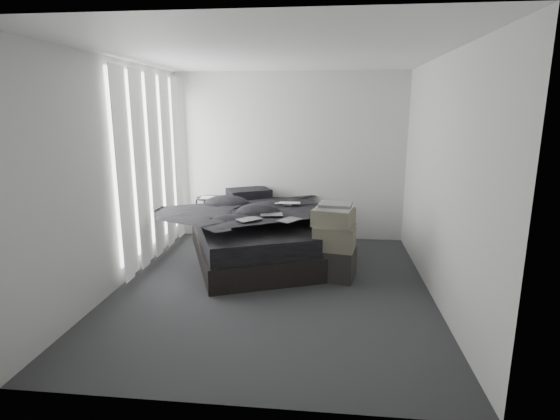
# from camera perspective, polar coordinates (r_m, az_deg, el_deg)

# --- Properties ---
(floor) EXTENTS (3.60, 4.20, 0.01)m
(floor) POSITION_cam_1_polar(r_m,az_deg,el_deg) (5.19, -0.97, -10.11)
(floor) COLOR #2D2D2F
(floor) RESTS_ON ground
(ceiling) EXTENTS (3.60, 4.20, 0.01)m
(ceiling) POSITION_cam_1_polar(r_m,az_deg,el_deg) (4.80, -1.10, 19.74)
(ceiling) COLOR white
(ceiling) RESTS_ON ground
(wall_back) EXTENTS (3.60, 0.01, 2.60)m
(wall_back) POSITION_cam_1_polar(r_m,az_deg,el_deg) (6.90, 1.18, 6.89)
(wall_back) COLOR silver
(wall_back) RESTS_ON ground
(wall_front) EXTENTS (3.60, 0.01, 2.60)m
(wall_front) POSITION_cam_1_polar(r_m,az_deg,el_deg) (2.80, -6.46, -2.38)
(wall_front) COLOR silver
(wall_front) RESTS_ON ground
(wall_left) EXTENTS (0.01, 4.20, 2.60)m
(wall_left) POSITION_cam_1_polar(r_m,az_deg,el_deg) (5.36, -20.55, 4.28)
(wall_left) COLOR silver
(wall_left) RESTS_ON ground
(wall_right) EXTENTS (0.01, 4.20, 2.60)m
(wall_right) POSITION_cam_1_polar(r_m,az_deg,el_deg) (4.94, 20.22, 3.62)
(wall_right) COLOR silver
(wall_right) RESTS_ON ground
(window_left) EXTENTS (0.02, 2.00, 2.30)m
(window_left) POSITION_cam_1_polar(r_m,az_deg,el_deg) (6.15, -16.70, 6.07)
(window_left) COLOR white
(window_left) RESTS_ON wall_left
(curtain_left) EXTENTS (0.06, 2.12, 2.48)m
(curtain_left) POSITION_cam_1_polar(r_m,az_deg,el_deg) (6.14, -16.23, 5.43)
(curtain_left) COLOR white
(curtain_left) RESTS_ON wall_left
(bed) EXTENTS (2.40, 2.70, 0.30)m
(bed) POSITION_cam_1_polar(r_m,az_deg,el_deg) (6.12, -2.61, -4.93)
(bed) COLOR black
(bed) RESTS_ON floor
(mattress) EXTENTS (2.32, 2.62, 0.24)m
(mattress) POSITION_cam_1_polar(r_m,az_deg,el_deg) (6.04, -2.64, -2.48)
(mattress) COLOR black
(mattress) RESTS_ON bed
(duvet) EXTENTS (2.24, 2.38, 0.26)m
(duvet) POSITION_cam_1_polar(r_m,az_deg,el_deg) (5.93, -2.55, -0.29)
(duvet) COLOR black
(duvet) RESTS_ON mattress
(pillow_lower) EXTENTS (0.79, 0.67, 0.15)m
(pillow_lower) POSITION_cam_1_polar(r_m,az_deg,el_deg) (6.81, -4.73, 0.97)
(pillow_lower) COLOR black
(pillow_lower) RESTS_ON mattress
(pillow_upper) EXTENTS (0.76, 0.68, 0.14)m
(pillow_upper) POSITION_cam_1_polar(r_m,az_deg,el_deg) (6.78, -4.09, 2.18)
(pillow_upper) COLOR black
(pillow_upper) RESTS_ON pillow_lower
(laptop) EXTENTS (0.37, 0.25, 0.03)m
(laptop) POSITION_cam_1_polar(r_m,az_deg,el_deg) (6.10, 0.98, 1.49)
(laptop) COLOR silver
(laptop) RESTS_ON duvet
(comic_a) EXTENTS (0.33, 0.33, 0.01)m
(comic_a) POSITION_cam_1_polar(r_m,az_deg,el_deg) (5.33, -4.09, -0.36)
(comic_a) COLOR black
(comic_a) RESTS_ON duvet
(comic_b) EXTENTS (0.31, 0.23, 0.01)m
(comic_b) POSITION_cam_1_polar(r_m,az_deg,el_deg) (5.55, -1.14, 0.29)
(comic_b) COLOR black
(comic_b) RESTS_ON duvet
(comic_c) EXTENTS (0.31, 0.34, 0.01)m
(comic_c) POSITION_cam_1_polar(r_m,az_deg,el_deg) (5.28, 1.22, -0.31)
(comic_c) COLOR black
(comic_c) RESTS_ON duvet
(side_stand) EXTENTS (0.43, 0.43, 0.73)m
(side_stand) POSITION_cam_1_polar(r_m,az_deg,el_deg) (6.75, -9.06, -1.48)
(side_stand) COLOR black
(side_stand) RESTS_ON floor
(papers) EXTENTS (0.30, 0.23, 0.01)m
(papers) POSITION_cam_1_polar(r_m,az_deg,el_deg) (6.65, -9.12, 1.59)
(papers) COLOR white
(papers) RESTS_ON side_stand
(floor_books) EXTENTS (0.18, 0.23, 0.15)m
(floor_books) POSITION_cam_1_polar(r_m,az_deg,el_deg) (6.43, -9.59, -4.92)
(floor_books) COLOR black
(floor_books) RESTS_ON floor
(box_lower) EXTENTS (0.60, 0.51, 0.38)m
(box_lower) POSITION_cam_1_polar(r_m,az_deg,el_deg) (5.44, 6.94, -6.91)
(box_lower) COLOR black
(box_lower) RESTS_ON floor
(box_mid) EXTENTS (0.54, 0.45, 0.29)m
(box_mid) POSITION_cam_1_polar(r_m,az_deg,el_deg) (5.32, 7.13, -3.55)
(box_mid) COLOR #5D5949
(box_mid) RESTS_ON box_lower
(box_upper) EXTENTS (0.55, 0.48, 0.20)m
(box_upper) POSITION_cam_1_polar(r_m,az_deg,el_deg) (5.27, 6.99, -0.93)
(box_upper) COLOR #5D5949
(box_upper) RESTS_ON box_mid
(art_book_white) EXTENTS (0.45, 0.40, 0.04)m
(art_book_white) POSITION_cam_1_polar(r_m,az_deg,el_deg) (5.24, 7.15, 0.35)
(art_book_white) COLOR silver
(art_book_white) RESTS_ON box_upper
(art_book_snake) EXTENTS (0.42, 0.35, 0.04)m
(art_book_snake) POSITION_cam_1_polar(r_m,az_deg,el_deg) (5.22, 7.26, 0.71)
(art_book_snake) COLOR silver
(art_book_snake) RESTS_ON art_book_white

